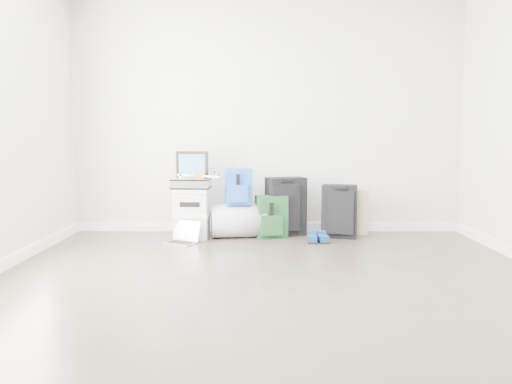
{
  "coord_description": "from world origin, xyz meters",
  "views": [
    {
      "loc": [
        -0.11,
        -3.84,
        1.13
      ],
      "look_at": [
        -0.13,
        1.9,
        0.53
      ],
      "focal_mm": 38.0,
      "sensor_mm": 36.0,
      "label": 1
    }
  ],
  "objects_px": {
    "briefcase": "(191,183)",
    "duffel_bag": "(239,221)",
    "carry_on": "(339,211)",
    "boxes_stack": "(191,213)",
    "large_suitcase": "(286,206)",
    "laptop": "(183,238)"
  },
  "relations": [
    {
      "from": "large_suitcase",
      "to": "boxes_stack",
      "type": "bearing_deg",
      "value": 171.86
    },
    {
      "from": "duffel_bag",
      "to": "carry_on",
      "type": "relative_size",
      "value": 1.02
    },
    {
      "from": "briefcase",
      "to": "carry_on",
      "type": "height_order",
      "value": "briefcase"
    },
    {
      "from": "boxes_stack",
      "to": "carry_on",
      "type": "distance_m",
      "value": 1.63
    },
    {
      "from": "duffel_bag",
      "to": "large_suitcase",
      "type": "distance_m",
      "value": 0.56
    },
    {
      "from": "laptop",
      "to": "large_suitcase",
      "type": "bearing_deg",
      "value": 51.16
    },
    {
      "from": "boxes_stack",
      "to": "large_suitcase",
      "type": "xyz_separation_m",
      "value": [
        1.05,
        0.19,
        0.05
      ]
    },
    {
      "from": "boxes_stack",
      "to": "duffel_bag",
      "type": "distance_m",
      "value": 0.53
    },
    {
      "from": "briefcase",
      "to": "duffel_bag",
      "type": "bearing_deg",
      "value": 9.14
    },
    {
      "from": "boxes_stack",
      "to": "carry_on",
      "type": "relative_size",
      "value": 0.94
    },
    {
      "from": "boxes_stack",
      "to": "briefcase",
      "type": "bearing_deg",
      "value": -177.31
    },
    {
      "from": "boxes_stack",
      "to": "duffel_bag",
      "type": "height_order",
      "value": "boxes_stack"
    },
    {
      "from": "boxes_stack",
      "to": "large_suitcase",
      "type": "relative_size",
      "value": 0.83
    },
    {
      "from": "duffel_bag",
      "to": "briefcase",
      "type": "bearing_deg",
      "value": 179.45
    },
    {
      "from": "large_suitcase",
      "to": "laptop",
      "type": "xyz_separation_m",
      "value": [
        -1.1,
        -0.46,
        -0.27
      ]
    },
    {
      "from": "briefcase",
      "to": "large_suitcase",
      "type": "xyz_separation_m",
      "value": [
        1.05,
        0.19,
        -0.28
      ]
    },
    {
      "from": "briefcase",
      "to": "carry_on",
      "type": "relative_size",
      "value": 0.7
    },
    {
      "from": "duffel_bag",
      "to": "laptop",
      "type": "bearing_deg",
      "value": -157.46
    },
    {
      "from": "duffel_bag",
      "to": "large_suitcase",
      "type": "xyz_separation_m",
      "value": [
        0.53,
        0.13,
        0.14
      ]
    },
    {
      "from": "boxes_stack",
      "to": "large_suitcase",
      "type": "distance_m",
      "value": 1.06
    },
    {
      "from": "large_suitcase",
      "to": "laptop",
      "type": "height_order",
      "value": "large_suitcase"
    },
    {
      "from": "laptop",
      "to": "duffel_bag",
      "type": "bearing_deg",
      "value": 58.43
    }
  ]
}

